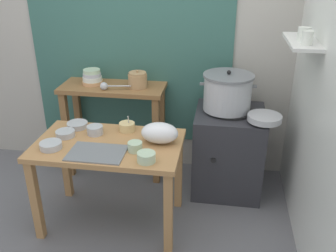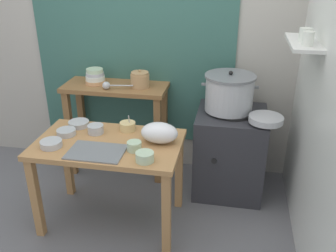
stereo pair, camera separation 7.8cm
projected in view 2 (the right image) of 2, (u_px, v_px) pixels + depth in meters
name	position (u px, v px, depth m)	size (l,w,h in m)	color
ground_plane	(123.00, 225.00, 3.03)	(9.00, 9.00, 0.00)	slate
wall_back	(159.00, 37.00, 3.44)	(4.40, 0.12, 2.60)	#B2ADA3
wall_right	(328.00, 73.00, 2.42)	(0.30, 3.20, 2.60)	silver
prep_table	(109.00, 155.00, 2.84)	(1.10, 0.66, 0.72)	#B27F4C
back_shelf_table	(116.00, 107.00, 3.52)	(0.96, 0.40, 0.90)	olive
stove_block	(229.00, 152.00, 3.35)	(0.60, 0.61, 0.78)	#2D2D33
steamer_pot	(229.00, 93.00, 3.14)	(0.48, 0.43, 0.35)	#B7BABF
clay_pot	(140.00, 80.00, 3.36)	(0.17, 0.17, 0.16)	tan
bowl_stack_enamel	(95.00, 77.00, 3.45)	(0.19, 0.19, 0.14)	tan
ladle	(107.00, 85.00, 3.32)	(0.27, 0.08, 0.07)	#B7BABF
serving_tray	(96.00, 152.00, 2.65)	(0.40, 0.28, 0.01)	slate
plastic_bag	(159.00, 133.00, 2.76)	(0.28, 0.19, 0.16)	white
wide_pan	(266.00, 119.00, 2.97)	(0.28, 0.28, 0.05)	#B7BABF
prep_bowl_0	(66.00, 132.00, 2.90)	(0.15, 0.15, 0.05)	#B7BABF
prep_bowl_1	(128.00, 126.00, 2.96)	(0.12, 0.12, 0.14)	#E5C684
prep_bowl_2	(79.00, 123.00, 3.04)	(0.17, 0.17, 0.04)	#B7BABF
prep_bowl_3	(96.00, 129.00, 2.92)	(0.12, 0.12, 0.07)	#B7BABF
prep_bowl_4	(145.00, 156.00, 2.53)	(0.13, 0.13, 0.07)	#B7D1AD
prep_bowl_5	(51.00, 143.00, 2.72)	(0.16, 0.16, 0.05)	#B7BABF
prep_bowl_6	(134.00, 146.00, 2.66)	(0.11, 0.11, 0.07)	#B7D1AD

